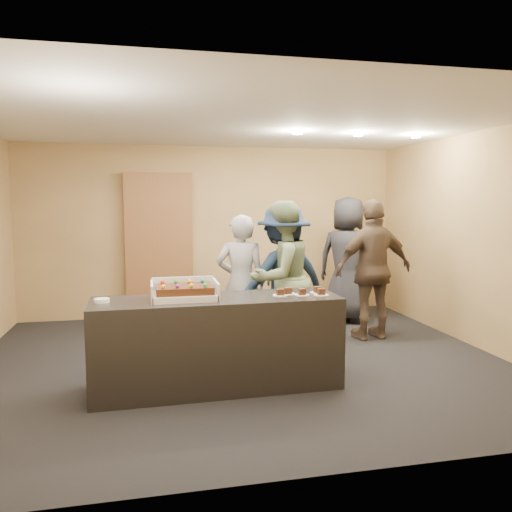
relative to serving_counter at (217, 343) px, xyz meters
name	(u,v)px	position (x,y,z in m)	size (l,w,h in m)	color
room	(241,244)	(0.38, 0.75, 0.90)	(6.04, 6.00, 2.70)	black
serving_counter	(217,343)	(0.00, 0.00, 0.00)	(2.40, 0.70, 0.90)	black
storage_cabinet	(159,246)	(-0.48, 3.16, 0.69)	(1.03, 0.15, 2.27)	brown
cake_box	(184,294)	(-0.31, 0.02, 0.49)	(0.63, 0.44, 0.18)	white
sheet_cake	(184,289)	(-0.31, 0.00, 0.55)	(0.54, 0.37, 0.11)	#381C0C
plate_stack	(102,300)	(-1.08, 0.01, 0.47)	(0.14, 0.14, 0.04)	white
slice_a	(280,293)	(0.63, -0.03, 0.47)	(0.15, 0.15, 0.07)	white
slice_b	(288,292)	(0.73, 0.03, 0.47)	(0.15, 0.15, 0.07)	white
slice_c	(302,293)	(0.85, -0.06, 0.47)	(0.15, 0.15, 0.07)	white
slice_d	(317,291)	(1.04, 0.03, 0.47)	(0.15, 0.15, 0.07)	white
slice_e	(321,293)	(1.03, -0.09, 0.47)	(0.15, 0.15, 0.07)	white
person_server_grey	(241,283)	(0.46, 1.19, 0.39)	(0.61, 0.40, 1.68)	#A3A3A8
person_sage_man	(280,278)	(0.89, 0.94, 0.47)	(0.89, 0.70, 1.84)	gray
person_navy_man	(283,278)	(0.95, 1.05, 0.45)	(1.16, 0.67, 1.80)	#15243D
person_brown_extra	(373,269)	(2.27, 1.33, 0.48)	(1.09, 0.46, 1.87)	brown
person_dark_suit	(348,259)	(2.32, 2.33, 0.50)	(0.93, 0.61, 1.90)	#232328
ceiling_spotlights	(358,135)	(1.98, 1.25, 2.22)	(1.72, 0.12, 0.03)	#FFEAC6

